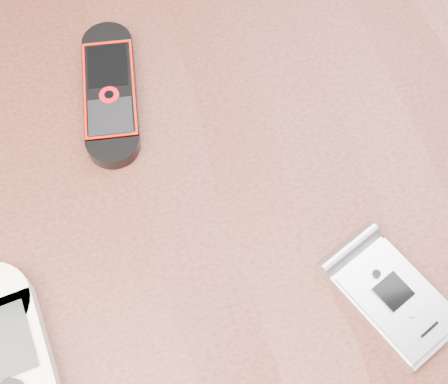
{
  "coord_description": "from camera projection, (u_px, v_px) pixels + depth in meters",
  "views": [
    {
      "loc": [
        -0.05,
        -0.18,
        1.16
      ],
      "look_at": [
        0.01,
        0.0,
        0.76
      ],
      "focal_mm": 50.0,
      "sensor_mm": 36.0,
      "label": 1
    }
  ],
  "objects": [
    {
      "name": "ground",
      "position": [
        221.0,
        376.0,
        1.13
      ],
      "size": [
        4.0,
        4.0,
        0.0
      ],
      "primitive_type": "plane",
      "color": "#472B19",
      "rests_on": "ground"
    },
    {
      "name": "nokia_black_red",
      "position": [
        110.0,
        92.0,
        0.49
      ],
      "size": [
        0.06,
        0.14,
        0.01
      ],
      "primitive_type": "cube",
      "rotation": [
        0.0,
        0.0,
        -0.19
      ],
      "color": "black",
      "rests_on": "table"
    },
    {
      "name": "motorola_razr",
      "position": [
        394.0,
        297.0,
        0.41
      ],
      "size": [
        0.08,
        0.11,
        0.01
      ],
      "primitive_type": "cube",
      "rotation": [
        0.0,
        0.0,
        0.37
      ],
      "color": "#B6B7BC",
      "rests_on": "table"
    },
    {
      "name": "table",
      "position": [
        219.0,
        251.0,
        0.55
      ],
      "size": [
        1.2,
        0.8,
        0.75
      ],
      "color": "black",
      "rests_on": "ground"
    }
  ]
}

